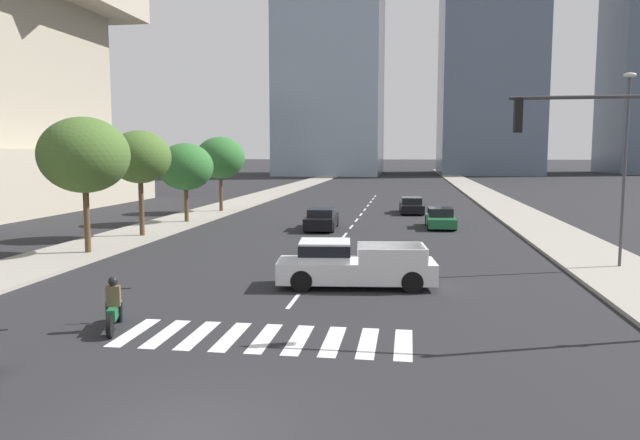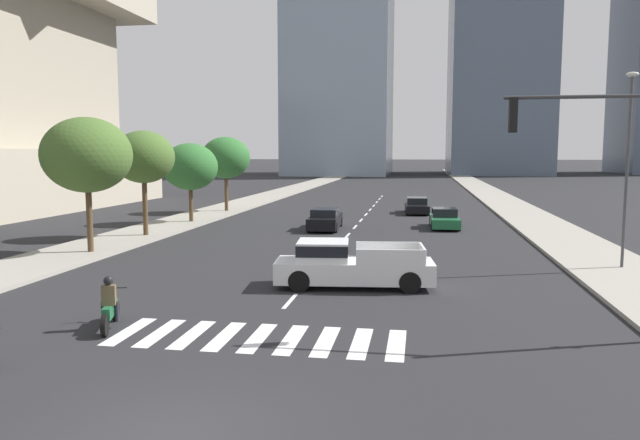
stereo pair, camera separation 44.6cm
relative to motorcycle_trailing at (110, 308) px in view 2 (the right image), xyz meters
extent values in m
plane|color=#232326|center=(4.24, -5.80, -0.58)|extent=(800.00, 800.00, 0.00)
cube|color=gray|center=(16.27, 24.20, -0.51)|extent=(4.00, 260.00, 0.15)
cube|color=gray|center=(-7.80, 24.20, -0.51)|extent=(4.00, 260.00, 0.15)
cube|color=silver|center=(0.64, -0.18, -0.58)|extent=(0.45, 2.56, 0.01)
cube|color=silver|center=(1.54, -0.18, -0.58)|extent=(0.45, 2.56, 0.01)
cube|color=silver|center=(2.44, -0.18, -0.58)|extent=(0.45, 2.56, 0.01)
cube|color=silver|center=(3.34, -0.18, -0.58)|extent=(0.45, 2.56, 0.01)
cube|color=silver|center=(4.24, -0.18, -0.58)|extent=(0.45, 2.56, 0.01)
cube|color=silver|center=(5.14, -0.18, -0.58)|extent=(0.45, 2.56, 0.01)
cube|color=silver|center=(6.04, -0.18, -0.58)|extent=(0.45, 2.56, 0.01)
cube|color=silver|center=(6.94, -0.18, -0.58)|extent=(0.45, 2.56, 0.01)
cube|color=silver|center=(7.84, -0.18, -0.58)|extent=(0.45, 2.56, 0.01)
cube|color=silver|center=(4.24, 3.82, -0.58)|extent=(0.14, 2.00, 0.01)
cube|color=silver|center=(4.24, 7.82, -0.58)|extent=(0.14, 2.00, 0.01)
cube|color=silver|center=(4.24, 11.82, -0.58)|extent=(0.14, 2.00, 0.01)
cube|color=silver|center=(4.24, 15.82, -0.58)|extent=(0.14, 2.00, 0.01)
cube|color=silver|center=(4.24, 19.82, -0.58)|extent=(0.14, 2.00, 0.01)
cube|color=silver|center=(4.24, 23.82, -0.58)|extent=(0.14, 2.00, 0.01)
cube|color=silver|center=(4.24, 27.82, -0.58)|extent=(0.14, 2.00, 0.01)
cube|color=silver|center=(4.24, 31.82, -0.58)|extent=(0.14, 2.00, 0.01)
cube|color=silver|center=(4.24, 35.82, -0.58)|extent=(0.14, 2.00, 0.01)
cube|color=silver|center=(4.24, 39.82, -0.58)|extent=(0.14, 2.00, 0.01)
cube|color=silver|center=(4.24, 43.82, -0.58)|extent=(0.14, 2.00, 0.01)
cube|color=silver|center=(4.24, 47.82, -0.58)|extent=(0.14, 2.00, 0.01)
cube|color=silver|center=(4.24, 51.82, -0.58)|extent=(0.14, 2.00, 0.01)
cylinder|color=black|center=(-0.24, 0.75, -0.28)|extent=(0.30, 0.61, 0.60)
cylinder|color=black|center=(0.23, -0.72, -0.28)|extent=(0.30, 0.61, 0.60)
cube|color=#1E6038|center=(0.00, 0.02, -0.06)|extent=(0.59, 1.25, 0.32)
cylinder|color=#B2B2B7|center=(-0.21, 0.66, 0.02)|extent=(0.15, 0.32, 0.67)
cylinder|color=black|center=(-0.23, 0.71, 0.39)|extent=(0.68, 0.25, 0.04)
cube|color=brown|center=(0.03, -0.08, 0.37)|extent=(0.42, 0.34, 0.55)
sphere|color=black|center=(0.03, -0.08, 0.78)|extent=(0.26, 0.26, 0.26)
cylinder|color=black|center=(-0.18, -0.04, -0.11)|extent=(0.15, 0.15, 0.55)
cylinder|color=black|center=(0.17, 0.07, -0.11)|extent=(0.15, 0.15, 0.55)
cube|color=silver|center=(6.08, 6.23, 0.01)|extent=(5.79, 2.49, 0.75)
cube|color=silver|center=(4.96, 6.12, 0.74)|extent=(1.97, 1.95, 0.70)
cube|color=black|center=(4.96, 6.12, 0.82)|extent=(1.99, 1.99, 0.39)
cube|color=silver|center=(7.40, 5.44, 0.66)|extent=(2.36, 0.32, 0.55)
cube|color=silver|center=(7.21, 7.28, 0.66)|extent=(2.36, 0.32, 0.55)
cube|color=silver|center=(8.48, 6.48, 0.66)|extent=(0.27, 1.85, 0.55)
cylinder|color=black|center=(4.26, 5.18, -0.20)|extent=(0.78, 0.34, 0.76)
cylinder|color=black|center=(4.09, 6.89, -0.20)|extent=(0.78, 0.34, 0.76)
cylinder|color=black|center=(8.07, 5.57, -0.20)|extent=(0.78, 0.34, 0.76)
cylinder|color=black|center=(7.89, 7.28, -0.20)|extent=(0.78, 0.34, 0.76)
cube|color=black|center=(8.14, 33.35, -0.13)|extent=(1.99, 4.68, 0.60)
cube|color=black|center=(8.12, 33.58, 0.42)|extent=(1.65, 2.15, 0.50)
cylinder|color=black|center=(9.00, 31.83, -0.26)|extent=(0.25, 0.65, 0.64)
cylinder|color=black|center=(7.43, 31.75, -0.26)|extent=(0.25, 0.65, 0.64)
cylinder|color=black|center=(8.85, 34.95, -0.26)|extent=(0.25, 0.65, 0.64)
cylinder|color=black|center=(7.27, 34.87, -0.26)|extent=(0.25, 0.65, 0.64)
cube|color=black|center=(2.51, 22.35, -0.08)|extent=(1.95, 4.77, 0.69)
cube|color=black|center=(2.52, 22.12, 0.51)|extent=(1.64, 2.17, 0.47)
cylinder|color=black|center=(1.65, 23.92, -0.26)|extent=(0.24, 0.65, 0.64)
cylinder|color=black|center=(3.26, 23.98, -0.26)|extent=(0.24, 0.65, 0.64)
cylinder|color=black|center=(1.76, 20.72, -0.26)|extent=(0.24, 0.65, 0.64)
cylinder|color=black|center=(3.37, 20.78, -0.26)|extent=(0.24, 0.65, 0.64)
cube|color=#1E6038|center=(9.93, 24.16, -0.14)|extent=(1.84, 4.25, 0.58)
cube|color=black|center=(9.93, 24.37, 0.42)|extent=(1.57, 1.93, 0.54)
cylinder|color=black|center=(10.75, 22.75, -0.26)|extent=(0.24, 0.65, 0.64)
cylinder|color=black|center=(9.20, 22.71, -0.26)|extent=(0.24, 0.65, 0.64)
cylinder|color=black|center=(10.67, 25.61, -0.26)|extent=(0.24, 0.65, 0.64)
cylinder|color=black|center=(9.12, 25.57, -0.26)|extent=(0.24, 0.65, 0.64)
cylinder|color=#333335|center=(12.92, 1.54, 5.66)|extent=(4.90, 0.10, 0.10)
cube|color=black|center=(10.72, 1.54, 5.21)|extent=(0.20, 0.28, 0.90)
sphere|color=red|center=(10.72, 1.54, 5.51)|extent=(0.18, 0.18, 0.18)
sphere|color=orange|center=(10.72, 1.54, 5.21)|extent=(0.18, 0.18, 0.18)
sphere|color=green|center=(10.72, 1.54, 4.91)|extent=(0.18, 0.18, 0.18)
cylinder|color=#3F3F42|center=(16.57, 11.05, 3.39)|extent=(0.12, 0.12, 7.64)
ellipsoid|color=beige|center=(16.57, 11.05, 7.31)|extent=(0.50, 0.24, 0.20)
cylinder|color=#4C3823|center=(-7.00, 11.15, 1.02)|extent=(0.28, 0.28, 2.90)
ellipsoid|color=#426028|center=(-7.00, 11.15, 4.12)|extent=(4.14, 4.14, 3.52)
cylinder|color=#4C3823|center=(-7.00, 17.03, 1.08)|extent=(0.28, 0.28, 3.03)
ellipsoid|color=#426028|center=(-7.00, 17.03, 3.98)|extent=(3.46, 3.46, 2.94)
cylinder|color=#4C3823|center=(-7.00, 24.00, 0.68)|extent=(0.28, 0.28, 2.22)
ellipsoid|color=#2D662D|center=(-7.00, 24.00, 3.27)|extent=(3.72, 3.72, 3.17)
cylinder|color=#4C3823|center=(-7.00, 31.67, 0.91)|extent=(0.28, 0.28, 2.68)
ellipsoid|color=#2D662D|center=(-7.00, 31.67, 3.81)|extent=(3.89, 3.89, 3.31)
camera|label=1|loc=(7.91, -15.21, 4.25)|focal=34.11mm
camera|label=2|loc=(8.35, -15.15, 4.25)|focal=34.11mm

